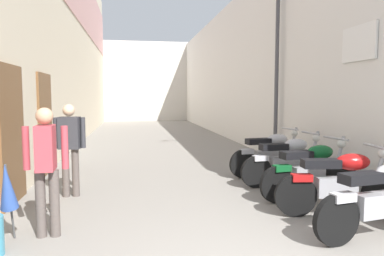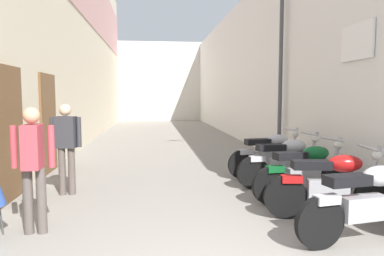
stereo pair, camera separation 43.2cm
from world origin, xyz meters
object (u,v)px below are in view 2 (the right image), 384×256
motorcycle_third (306,171)px  motorcycle_fourth (285,161)px  pedestrian_by_doorway (33,161)px  street_lamp (278,52)px  motorcycle_fifth (270,154)px  pedestrian_mid_alley (66,142)px  motorcycle_nearest (367,201)px  motorcycle_second (332,183)px

motorcycle_third → motorcycle_fourth: size_ratio=0.99×
pedestrian_by_doorway → street_lamp: street_lamp is taller
motorcycle_fifth → pedestrian_by_doorway: bearing=-145.4°
pedestrian_by_doorway → pedestrian_mid_alley: (-0.02, 1.77, 0.00)m
motorcycle_fourth → pedestrian_mid_alley: 3.96m
motorcycle_fifth → motorcycle_third: bearing=-90.0°
motorcycle_fifth → motorcycle_fourth: bearing=-90.0°
motorcycle_third → pedestrian_mid_alley: pedestrian_mid_alley is taller
motorcycle_fifth → street_lamp: bearing=66.6°
motorcycle_fourth → pedestrian_mid_alley: bearing=-179.0°
street_lamp → motorcycle_fourth: bearing=-105.8°
motorcycle_nearest → motorcycle_fourth: 2.57m
motorcycle_nearest → street_lamp: size_ratio=0.38×
motorcycle_second → street_lamp: bearing=80.6°
motorcycle_fifth → pedestrian_mid_alley: pedestrian_mid_alley is taller
motorcycle_nearest → pedestrian_by_doorway: 4.01m
pedestrian_mid_alley → street_lamp: size_ratio=0.32×
motorcycle_fifth → street_lamp: street_lamp is taller
pedestrian_by_doorway → street_lamp: (4.62, 4.32, 1.91)m
motorcycle_fourth → motorcycle_nearest: bearing=-90.0°
motorcycle_fifth → pedestrian_by_doorway: pedestrian_by_doorway is taller
motorcycle_fifth → pedestrian_by_doorway: size_ratio=1.17×
motorcycle_nearest → pedestrian_by_doorway: pedestrian_by_doorway is taller
motorcycle_third → pedestrian_mid_alley: (-3.94, 0.83, 0.42)m
motorcycle_second → motorcycle_fifth: size_ratio=1.00×
motorcycle_second → pedestrian_by_doorway: bearing=-178.6°
motorcycle_nearest → motorcycle_fifth: bearing=90.0°
street_lamp → motorcycle_second: bearing=-99.4°
pedestrian_mid_alley → motorcycle_nearest: bearing=-32.4°
pedestrian_by_doorway → pedestrian_mid_alley: bearing=90.7°
motorcycle_fifth → motorcycle_second: bearing=-90.0°
motorcycle_nearest → motorcycle_third: bearing=90.0°
motorcycle_second → pedestrian_mid_alley: bearing=157.0°
motorcycle_nearest → motorcycle_fourth: same height
motorcycle_nearest → pedestrian_by_doorway: (-3.92, 0.73, 0.42)m
motorcycle_second → pedestrian_by_doorway: size_ratio=1.17×
motorcycle_second → motorcycle_third: (-0.00, 0.84, 0.00)m
motorcycle_nearest → street_lamp: 5.60m
pedestrian_by_doorway → motorcycle_fourth: bearing=25.2°
motorcycle_second → street_lamp: 4.87m
pedestrian_by_doorway → street_lamp: bearing=43.1°
motorcycle_fourth → street_lamp: street_lamp is taller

